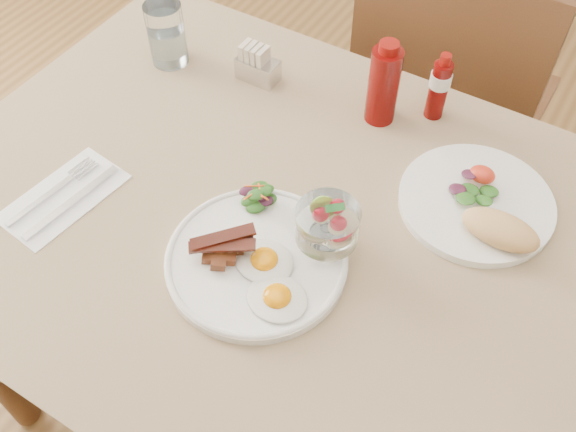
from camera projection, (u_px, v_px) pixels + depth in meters
name	position (u px, v px, depth m)	size (l,w,h in m)	color
table	(312.00, 263.00, 1.09)	(1.33, 0.88, 0.75)	#503119
chair_far	(446.00, 102.00, 1.56)	(0.42, 0.42, 0.93)	#503119
main_plate	(257.00, 261.00, 0.98)	(0.28, 0.28, 0.02)	white
fried_eggs	(271.00, 278.00, 0.94)	(0.15, 0.13, 0.03)	silver
bacon_potato_pile	(222.00, 249.00, 0.96)	(0.10, 0.09, 0.04)	maroon
side_salad	(258.00, 197.00, 1.03)	(0.06, 0.06, 0.03)	#1E5015
fruit_cup	(328.00, 224.00, 0.94)	(0.10, 0.10, 0.10)	white
second_plate	(482.00, 208.00, 1.03)	(0.25, 0.25, 0.06)	white
ketchup_bottle	(384.00, 84.00, 1.13)	(0.06, 0.06, 0.17)	#580605
hot_sauce_bottle	(439.00, 87.00, 1.14)	(0.04, 0.04, 0.14)	#580605
sugar_caddy	(257.00, 66.00, 1.24)	(0.08, 0.05, 0.07)	silver
water_glass	(167.00, 37.00, 1.25)	(0.07, 0.07, 0.13)	white
napkin_cutlery	(64.00, 197.00, 1.07)	(0.14, 0.22, 0.01)	white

